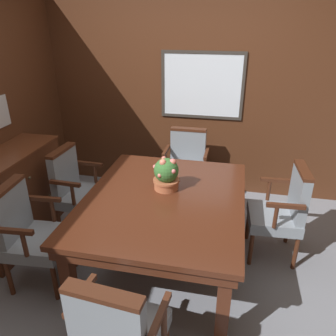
{
  "coord_description": "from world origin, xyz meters",
  "views": [
    {
      "loc": [
        0.62,
        -2.23,
        2.12
      ],
      "look_at": [
        0.09,
        0.26,
        0.93
      ],
      "focal_mm": 35.0,
      "sensor_mm": 36.0,
      "label": 1
    }
  ],
  "objects_px": {
    "dining_table": "(164,206)",
    "chair_left_far": "(76,188)",
    "chair_right_far": "(283,209)",
    "potted_plant": "(166,174)",
    "sideboard_cabinet": "(14,197)",
    "chair_head_far": "(186,165)",
    "chair_head_near": "(118,333)",
    "chair_left_near": "(29,231)"
  },
  "relations": [
    {
      "from": "chair_right_far",
      "to": "potted_plant",
      "type": "height_order",
      "value": "potted_plant"
    },
    {
      "from": "potted_plant",
      "to": "chair_left_near",
      "type": "bearing_deg",
      "value": -152.37
    },
    {
      "from": "chair_right_far",
      "to": "sideboard_cabinet",
      "type": "distance_m",
      "value": 2.62
    },
    {
      "from": "chair_head_far",
      "to": "chair_left_near",
      "type": "relative_size",
      "value": 1.0
    },
    {
      "from": "chair_head_far",
      "to": "potted_plant",
      "type": "height_order",
      "value": "potted_plant"
    },
    {
      "from": "dining_table",
      "to": "chair_left_far",
      "type": "height_order",
      "value": "chair_left_far"
    },
    {
      "from": "chair_right_far",
      "to": "chair_left_far",
      "type": "bearing_deg",
      "value": -93.0
    },
    {
      "from": "chair_left_near",
      "to": "chair_right_far",
      "type": "xyz_separation_m",
      "value": [
        2.09,
        0.79,
        0.0
      ]
    },
    {
      "from": "dining_table",
      "to": "chair_head_far",
      "type": "distance_m",
      "value": 1.2
    },
    {
      "from": "dining_table",
      "to": "chair_left_far",
      "type": "relative_size",
      "value": 1.76
    },
    {
      "from": "dining_table",
      "to": "chair_left_far",
      "type": "distance_m",
      "value": 1.1
    },
    {
      "from": "chair_left_near",
      "to": "chair_right_far",
      "type": "bearing_deg",
      "value": -73.77
    },
    {
      "from": "sideboard_cabinet",
      "to": "chair_right_far",
      "type": "bearing_deg",
      "value": 5.83
    },
    {
      "from": "chair_left_near",
      "to": "sideboard_cabinet",
      "type": "xyz_separation_m",
      "value": [
        -0.52,
        0.53,
        -0.04
      ]
    },
    {
      "from": "chair_head_near",
      "to": "chair_right_far",
      "type": "relative_size",
      "value": 1.0
    },
    {
      "from": "dining_table",
      "to": "chair_head_far",
      "type": "xyz_separation_m",
      "value": [
        -0.0,
        1.2,
        -0.14
      ]
    },
    {
      "from": "chair_head_near",
      "to": "potted_plant",
      "type": "distance_m",
      "value": 1.35
    },
    {
      "from": "chair_left_near",
      "to": "chair_right_far",
      "type": "relative_size",
      "value": 1.0
    },
    {
      "from": "chair_head_far",
      "to": "sideboard_cabinet",
      "type": "height_order",
      "value": "sideboard_cabinet"
    },
    {
      "from": "chair_right_far",
      "to": "sideboard_cabinet",
      "type": "bearing_deg",
      "value": -87.51
    },
    {
      "from": "chair_left_near",
      "to": "sideboard_cabinet",
      "type": "height_order",
      "value": "sideboard_cabinet"
    },
    {
      "from": "dining_table",
      "to": "chair_left_far",
      "type": "bearing_deg",
      "value": 159.47
    },
    {
      "from": "chair_left_far",
      "to": "chair_left_near",
      "type": "bearing_deg",
      "value": -179.76
    },
    {
      "from": "chair_head_far",
      "to": "chair_left_near",
      "type": "distance_m",
      "value": 1.91
    },
    {
      "from": "dining_table",
      "to": "chair_right_far",
      "type": "bearing_deg",
      "value": 21.0
    },
    {
      "from": "chair_right_far",
      "to": "potted_plant",
      "type": "bearing_deg",
      "value": -79.98
    },
    {
      "from": "chair_head_near",
      "to": "dining_table",
      "type": "bearing_deg",
      "value": -85.08
    },
    {
      "from": "chair_left_far",
      "to": "sideboard_cabinet",
      "type": "distance_m",
      "value": 0.61
    },
    {
      "from": "dining_table",
      "to": "chair_right_far",
      "type": "xyz_separation_m",
      "value": [
        1.03,
        0.4,
        -0.14
      ]
    },
    {
      "from": "chair_left_near",
      "to": "potted_plant",
      "type": "distance_m",
      "value": 1.24
    },
    {
      "from": "dining_table",
      "to": "chair_left_near",
      "type": "bearing_deg",
      "value": -159.34
    },
    {
      "from": "chair_head_far",
      "to": "potted_plant",
      "type": "relative_size",
      "value": 3.1
    },
    {
      "from": "chair_left_far",
      "to": "sideboard_cabinet",
      "type": "bearing_deg",
      "value": 117.39
    },
    {
      "from": "sideboard_cabinet",
      "to": "chair_head_far",
      "type": "bearing_deg",
      "value": 34.03
    },
    {
      "from": "dining_table",
      "to": "chair_right_far",
      "type": "distance_m",
      "value": 1.11
    },
    {
      "from": "chair_head_near",
      "to": "chair_right_far",
      "type": "bearing_deg",
      "value": -118.47
    },
    {
      "from": "dining_table",
      "to": "sideboard_cabinet",
      "type": "distance_m",
      "value": 1.6
    },
    {
      "from": "chair_left_far",
      "to": "chair_head_near",
      "type": "xyz_separation_m",
      "value": [
        1.01,
        -1.54,
        0.0
      ]
    },
    {
      "from": "chair_head_near",
      "to": "chair_right_far",
      "type": "distance_m",
      "value": 1.86
    },
    {
      "from": "chair_left_far",
      "to": "chair_left_near",
      "type": "height_order",
      "value": "same"
    },
    {
      "from": "sideboard_cabinet",
      "to": "chair_left_far",
      "type": "bearing_deg",
      "value": 24.52
    },
    {
      "from": "chair_head_near",
      "to": "chair_left_near",
      "type": "height_order",
      "value": "same"
    }
  ]
}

